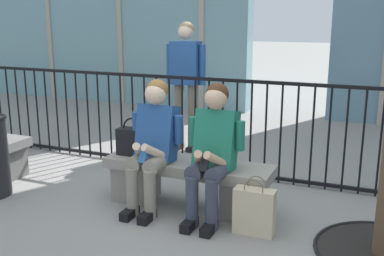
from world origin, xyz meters
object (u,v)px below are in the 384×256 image
object	(u,v)px
handbag_on_bench	(133,141)
shopping_bag	(254,211)
seated_person_companion	(213,148)
stone_bench	(188,179)
seated_person_with_phone	(153,141)
bystander_at_railing	(186,76)

from	to	relation	value
handbag_on_bench	shopping_bag	xyz separation A→B (m)	(1.31, -0.29, -0.39)
seated_person_companion	shopping_bag	distance (m)	0.65
stone_bench	shopping_bag	bearing A→B (deg)	-22.11
stone_bench	handbag_on_bench	world-z (taller)	handbag_on_bench
seated_person_with_phone	handbag_on_bench	world-z (taller)	seated_person_with_phone
seated_person_with_phone	seated_person_companion	world-z (taller)	same
seated_person_companion	handbag_on_bench	size ratio (longest dim) A/B	3.26
seated_person_with_phone	shopping_bag	distance (m)	1.13
shopping_bag	bystander_at_railing	distance (m)	2.69
seated_person_companion	handbag_on_bench	bearing A→B (deg)	172.27
stone_bench	seated_person_with_phone	xyz separation A→B (m)	(-0.29, -0.13, 0.38)
seated_person_with_phone	shopping_bag	bearing A→B (deg)	-9.32
handbag_on_bench	shopping_bag	bearing A→B (deg)	-12.34
handbag_on_bench	bystander_at_railing	bearing A→B (deg)	97.00
handbag_on_bench	bystander_at_railing	size ratio (longest dim) A/B	0.22
seated_person_companion	bystander_at_railing	xyz separation A→B (m)	(-1.09, 1.90, 0.35)
shopping_bag	seated_person_with_phone	bearing A→B (deg)	170.68
stone_bench	shopping_bag	world-z (taller)	shopping_bag
stone_bench	seated_person_with_phone	world-z (taller)	seated_person_with_phone
handbag_on_bench	shopping_bag	size ratio (longest dim) A/B	0.75
shopping_bag	handbag_on_bench	bearing A→B (deg)	167.66
stone_bench	handbag_on_bench	bearing A→B (deg)	-179.01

